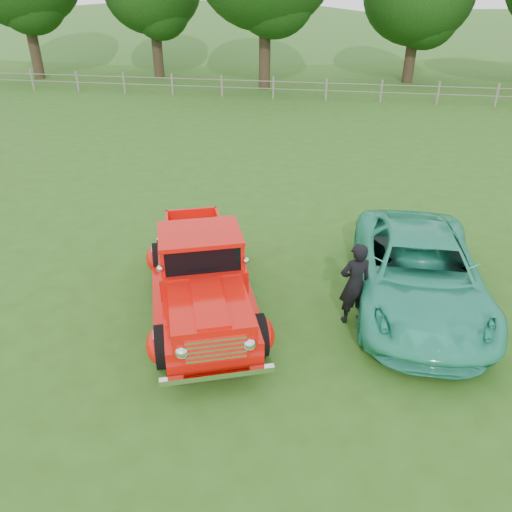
# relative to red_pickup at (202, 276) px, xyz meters

# --- Properties ---
(ground) EXTENTS (140.00, 140.00, 0.00)m
(ground) POSITION_rel_red_pickup_xyz_m (1.23, -0.88, -0.80)
(ground) COLOR #2A5015
(ground) RESTS_ON ground
(distant_hills) EXTENTS (116.00, 60.00, 18.00)m
(distant_hills) POSITION_rel_red_pickup_xyz_m (-2.86, 58.59, -5.34)
(distant_hills) COLOR #326625
(distant_hills) RESTS_ON ground
(fence_line) EXTENTS (48.00, 0.12, 1.20)m
(fence_line) POSITION_rel_red_pickup_xyz_m (1.23, 21.12, -0.19)
(fence_line) COLOR slate
(fence_line) RESTS_ON ground
(red_pickup) EXTENTS (3.48, 5.28, 1.78)m
(red_pickup) POSITION_rel_red_pickup_xyz_m (0.00, 0.00, 0.00)
(red_pickup) COLOR black
(red_pickup) RESTS_ON ground
(teal_sedan) EXTENTS (2.53, 5.26, 1.44)m
(teal_sedan) POSITION_rel_red_pickup_xyz_m (4.20, 1.04, -0.07)
(teal_sedan) COLOR teal
(teal_sedan) RESTS_ON ground
(man) EXTENTS (0.72, 0.60, 1.68)m
(man) POSITION_rel_red_pickup_xyz_m (2.93, 0.16, 0.05)
(man) COLOR black
(man) RESTS_ON ground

